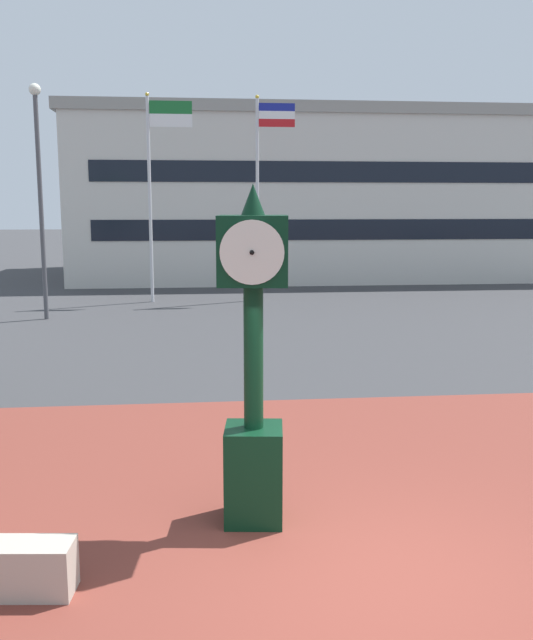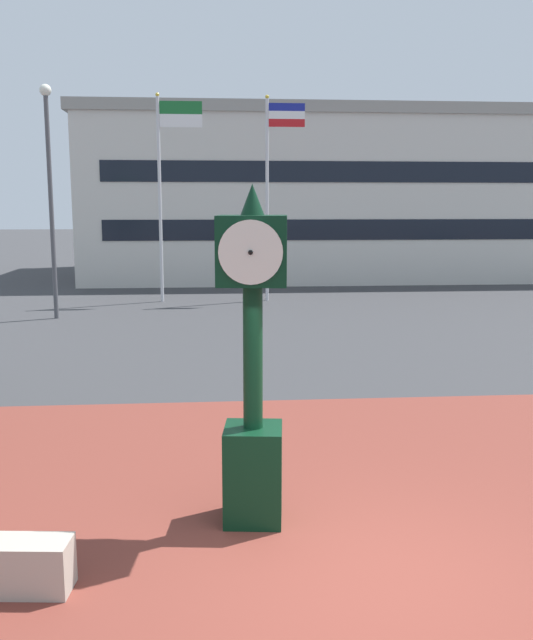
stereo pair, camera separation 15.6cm
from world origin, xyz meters
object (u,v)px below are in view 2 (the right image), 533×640
object	(u,v)px
civic_building	(332,197)
street_lamp_post	(50,179)
flagpole_secondary	(271,183)
flagpole_primary	(165,179)
street_clock	(253,364)

from	to	relation	value
civic_building	street_lamp_post	xyz separation A→B (m)	(-11.32, -14.10, 0.35)
civic_building	street_lamp_post	world-z (taller)	civic_building
flagpole_secondary	street_lamp_post	world-z (taller)	flagpole_secondary
flagpole_primary	street_lamp_post	size ratio (longest dim) A/B	1.05
flagpole_secondary	street_lamp_post	xyz separation A→B (m)	(-7.20, -3.67, -0.03)
street_clock	street_lamp_post	distance (m)	16.01
flagpole_primary	street_lamp_post	world-z (taller)	flagpole_primary
flagpole_secondary	civic_building	distance (m)	11.23
flagpole_primary	civic_building	world-z (taller)	civic_building
street_clock	civic_building	distance (m)	29.66
flagpole_primary	street_lamp_post	distance (m)	4.94
street_lamp_post	flagpole_secondary	bearing A→B (deg)	26.98
flagpole_primary	street_lamp_post	xyz separation A→B (m)	(-3.31, -3.67, -0.15)
flagpole_primary	civic_building	xyz separation A→B (m)	(8.01, 10.44, -0.50)
street_clock	flagpole_primary	world-z (taller)	flagpole_primary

